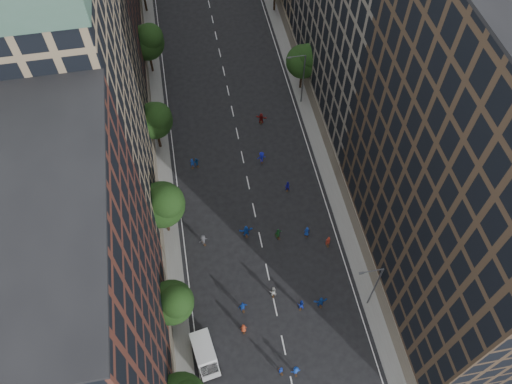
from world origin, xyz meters
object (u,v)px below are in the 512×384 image
(streetlamp_far, at_px, (302,77))
(skater_2, at_px, (301,304))
(cargo_van, at_px, (205,354))
(skater_1, at_px, (281,370))
(skater_0, at_px, (206,349))
(streetlamp_near, at_px, (374,285))

(streetlamp_far, xyz_separation_m, skater_2, (-7.53, -32.06, -4.32))
(cargo_van, bearing_deg, skater_1, -30.36)
(skater_0, relative_size, skater_2, 0.99)
(streetlamp_near, distance_m, skater_1, 13.45)
(streetlamp_far, bearing_deg, skater_0, -118.25)
(streetlamp_near, bearing_deg, streetlamp_far, 90.00)
(cargo_van, bearing_deg, skater_0, 71.97)
(streetlamp_far, xyz_separation_m, skater_1, (-11.31, -38.79, -4.39))
(streetlamp_near, relative_size, skater_1, 5.84)
(streetlamp_near, xyz_separation_m, cargo_van, (-18.98, -2.79, -3.84))
(streetlamp_near, height_order, skater_1, streetlamp_near)
(streetlamp_far, xyz_separation_m, cargo_van, (-18.98, -35.79, -3.84))
(skater_0, bearing_deg, skater_2, -164.35)
(cargo_van, xyz_separation_m, skater_0, (0.11, 0.67, -0.50))
(streetlamp_near, height_order, skater_2, streetlamp_near)
(streetlamp_far, bearing_deg, skater_2, -103.21)
(streetlamp_near, relative_size, streetlamp_far, 1.00)
(skater_0, distance_m, skater_1, 8.40)
(streetlamp_near, height_order, cargo_van, streetlamp_near)
(skater_1, bearing_deg, skater_2, -140.44)
(cargo_van, relative_size, skater_1, 3.24)
(skater_1, xyz_separation_m, skater_2, (3.79, 6.73, 0.07))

